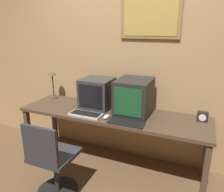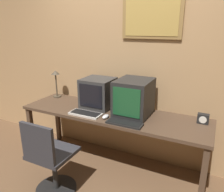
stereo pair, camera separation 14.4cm
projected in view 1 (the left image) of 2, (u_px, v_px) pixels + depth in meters
name	position (u px, v px, depth m)	size (l,w,h in m)	color
wall_back	(125.00, 62.00, 2.83)	(8.00, 0.08, 2.60)	tan
desk	(112.00, 118.00, 2.66)	(2.28, 0.65, 0.76)	#4C3828
monitor_left	(97.00, 93.00, 2.77)	(0.38, 0.37, 0.37)	#333333
monitor_right	(134.00, 97.00, 2.53)	(0.38, 0.46, 0.42)	black
keyboard_main	(86.00, 114.00, 2.55)	(0.39, 0.17, 0.03)	beige
keyboard_side	(126.00, 123.00, 2.32)	(0.39, 0.13, 0.03)	black
mouse_near_keyboard	(106.00, 117.00, 2.46)	(0.06, 0.11, 0.04)	silver
desk_clock	(202.00, 117.00, 2.38)	(0.12, 0.07, 0.11)	black
desk_lamp	(53.00, 79.00, 3.09)	(0.12, 0.12, 0.39)	#4C4233
office_chair	(52.00, 164.00, 2.25)	(0.45, 0.45, 0.88)	black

